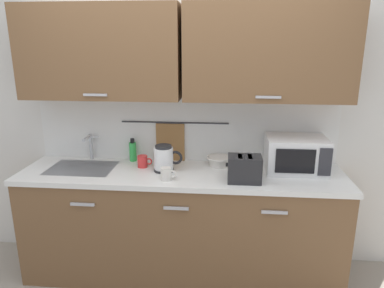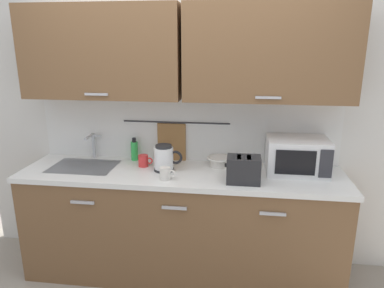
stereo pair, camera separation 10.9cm
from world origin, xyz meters
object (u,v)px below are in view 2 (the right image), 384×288
at_px(mug_near_sink, 144,161).
at_px(toaster, 244,169).
at_px(mixing_bowl, 220,161).
at_px(dish_soap_bottle, 134,150).
at_px(mug_by_kettle, 165,173).
at_px(microwave, 297,156).
at_px(electric_kettle, 164,158).

distance_m(mug_near_sink, toaster, 0.84).
bearing_deg(mixing_bowl, dish_soap_bottle, 175.70).
height_order(mug_near_sink, mug_by_kettle, same).
height_order(microwave, mixing_bowl, microwave).
bearing_deg(electric_kettle, toaster, -14.83).
distance_m(mug_near_sink, mixing_bowl, 0.62).
distance_m(electric_kettle, mixing_bowl, 0.46).
distance_m(electric_kettle, mug_by_kettle, 0.20).
bearing_deg(toaster, electric_kettle, 165.17).
bearing_deg(mug_near_sink, dish_soap_bottle, 128.50).
height_order(dish_soap_bottle, mug_near_sink, dish_soap_bottle).
bearing_deg(mixing_bowl, electric_kettle, -158.74).
height_order(mixing_bowl, mug_by_kettle, mug_by_kettle).
relative_size(electric_kettle, mixing_bowl, 1.06).
relative_size(microwave, mixing_bowl, 2.15).
xyz_separation_m(toaster, mug_by_kettle, (-0.57, -0.03, -0.05)).
relative_size(mixing_bowl, mug_by_kettle, 1.78).
bearing_deg(mug_by_kettle, toaster, 2.82).
relative_size(electric_kettle, toaster, 0.89).
height_order(microwave, dish_soap_bottle, microwave).
xyz_separation_m(electric_kettle, dish_soap_bottle, (-0.31, 0.22, -0.01)).
height_order(mug_near_sink, mixing_bowl, mug_near_sink).
distance_m(microwave, electric_kettle, 1.03).
distance_m(mixing_bowl, mug_by_kettle, 0.52).
relative_size(microwave, toaster, 1.80).
relative_size(toaster, mug_by_kettle, 2.13).
xyz_separation_m(electric_kettle, toaster, (0.61, -0.16, -0.01)).
height_order(dish_soap_bottle, mixing_bowl, dish_soap_bottle).
height_order(mug_near_sink, toaster, toaster).
distance_m(dish_soap_bottle, mixing_bowl, 0.74).
bearing_deg(dish_soap_bottle, mixing_bowl, -4.30).
bearing_deg(mug_near_sink, mixing_bowl, 8.73).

